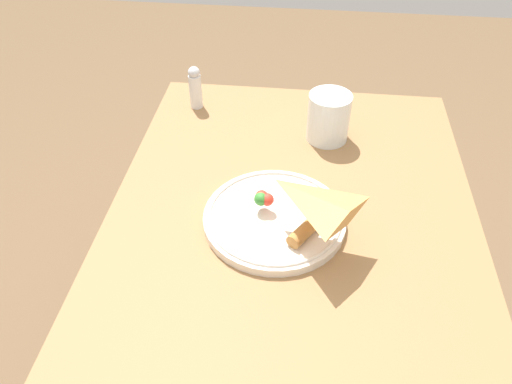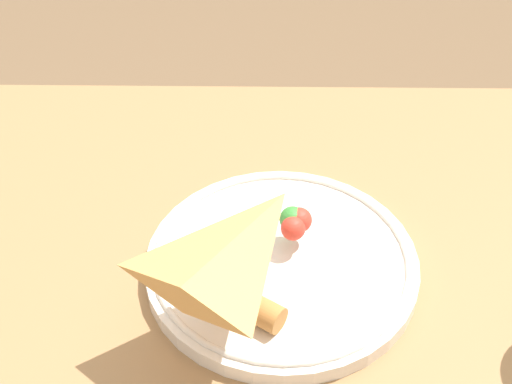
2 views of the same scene
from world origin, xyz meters
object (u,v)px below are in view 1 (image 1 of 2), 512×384
Objects in this scene: plate_pizza at (275,216)px; dining_table at (282,339)px; milk_glass at (328,119)px; salt_shaker at (195,87)px.

dining_table is at bearing 10.55° from plate_pizza.
plate_pizza is (-0.16, -0.03, 0.13)m from dining_table.
milk_glass reaches higher than plate_pizza.
plate_pizza is 2.47× the size of salt_shaker.
plate_pizza reaches higher than dining_table.
dining_table is at bearing 25.16° from salt_shaker.
milk_glass reaches higher than salt_shaker.
milk_glass is at bearing 161.85° from plate_pizza.
plate_pizza is 0.41m from salt_shaker.
milk_glass is 0.31m from salt_shaker.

